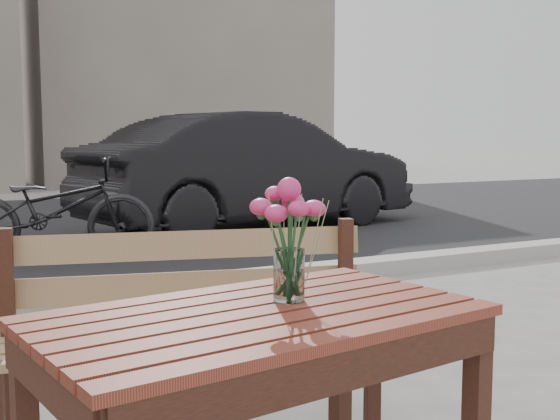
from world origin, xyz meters
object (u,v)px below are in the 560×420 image
parked_car (251,171)px  bicycle (54,209)px  main_table (260,354)px  main_vase (289,225)px

parked_car → bicycle: (-2.45, -1.17, -0.22)m
bicycle → parked_car: bearing=-45.7°
main_table → bicycle: size_ratio=0.67×
main_vase → bicycle: 4.72m
parked_car → bicycle: bearing=104.6°
parked_car → bicycle: parked_car is taller
main_vase → parked_car: parked_car is taller
main_vase → bicycle: size_ratio=0.19×
bicycle → main_table: bearing=-165.2°
main_table → main_vase: main_vase is taller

